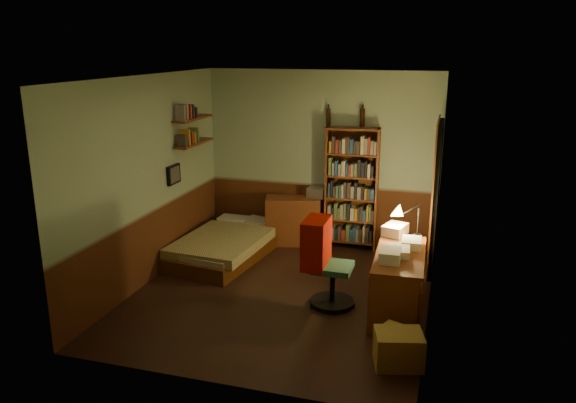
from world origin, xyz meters
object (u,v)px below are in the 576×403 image
(office_chair, at_px, (333,269))
(cardboard_box_a, at_px, (398,349))
(desk, at_px, (399,282))
(dresser, at_px, (293,220))
(desk_lamp, at_px, (418,215))
(bed, at_px, (226,237))
(bookshelf, at_px, (351,189))
(mini_stereo, at_px, (317,192))
(cardboard_box_b, at_px, (398,343))

(office_chair, distance_m, cardboard_box_a, 1.42)
(desk, height_order, cardboard_box_a, desk)
(dresser, bearing_deg, desk_lamp, -46.04)
(bed, distance_m, bookshelf, 1.96)
(desk, relative_size, cardboard_box_a, 2.93)
(bed, xyz_separation_m, desk, (2.55, -1.05, 0.07))
(desk, bearing_deg, mini_stereo, 124.00)
(mini_stereo, xyz_separation_m, desk, (1.43, -1.97, -0.45))
(mini_stereo, xyz_separation_m, bookshelf, (0.52, -0.04, 0.10))
(dresser, height_order, cardboard_box_b, dresser)
(bed, relative_size, dresser, 2.32)
(dresser, xyz_separation_m, bookshelf, (0.86, 0.08, 0.54))
(mini_stereo, relative_size, cardboard_box_a, 0.62)
(bookshelf, distance_m, office_chair, 2.06)
(bookshelf, bearing_deg, desk_lamp, -55.95)
(dresser, xyz_separation_m, desk_lamp, (1.91, -1.19, 0.60))
(desk_lamp, bearing_deg, bed, 166.51)
(bed, height_order, dresser, dresser)
(dresser, distance_m, desk, 2.56)
(mini_stereo, relative_size, desk_lamp, 0.52)
(bookshelf, bearing_deg, cardboard_box_a, -76.77)
(desk, xyz_separation_m, office_chair, (-0.75, -0.07, 0.11))
(office_chair, height_order, cardboard_box_a, office_chair)
(bookshelf, bearing_deg, office_chair, -90.72)
(mini_stereo, height_order, bookshelf, bookshelf)
(desk_lamp, bearing_deg, cardboard_box_b, -96.37)
(mini_stereo, bearing_deg, bed, -131.47)
(mini_stereo, relative_size, office_chair, 0.30)
(cardboard_box_b, bearing_deg, mini_stereo, 117.32)
(desk, height_order, desk_lamp, desk_lamp)
(bed, distance_m, cardboard_box_b, 3.35)
(bed, distance_m, desk, 2.76)
(cardboard_box_b, bearing_deg, desk_lamp, 88.66)
(bed, bearing_deg, office_chair, -24.30)
(dresser, height_order, desk, dresser)
(desk, relative_size, office_chair, 1.43)
(mini_stereo, height_order, cardboard_box_b, mini_stereo)
(desk, bearing_deg, desk_lamp, 76.08)
(bed, relative_size, cardboard_box_b, 4.99)
(office_chair, xyz_separation_m, cardboard_box_b, (0.85, -0.92, -0.32))
(bed, xyz_separation_m, desk_lamp, (2.69, -0.40, 0.68))
(bookshelf, xyz_separation_m, desk, (0.91, -1.93, -0.55))
(desk, xyz_separation_m, cardboard_box_a, (0.12, -1.15, -0.18))
(dresser, xyz_separation_m, office_chair, (1.02, -1.92, 0.09))
(cardboard_box_a, distance_m, cardboard_box_b, 0.16)
(bed, relative_size, desk_lamp, 3.58)
(cardboard_box_a, xyz_separation_m, cardboard_box_b, (-0.02, 0.16, -0.03))
(desk_lamp, bearing_deg, desk, -107.00)
(dresser, bearing_deg, cardboard_box_b, -70.59)
(bookshelf, xyz_separation_m, desk_lamp, (1.05, -1.28, 0.06))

